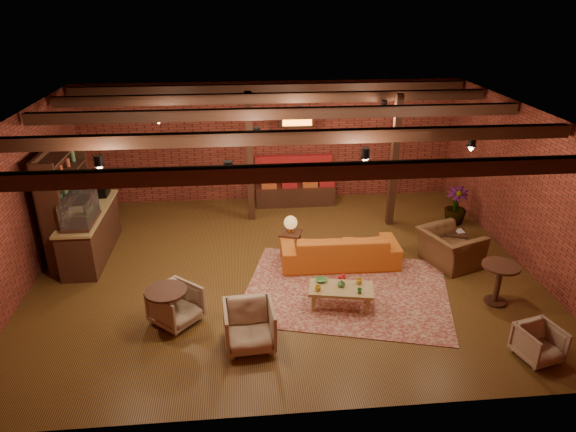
{
  "coord_description": "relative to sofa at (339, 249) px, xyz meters",
  "views": [
    {
      "loc": [
        -0.8,
        -9.32,
        5.35
      ],
      "look_at": [
        0.1,
        0.2,
        1.11
      ],
      "focal_mm": 32.0,
      "sensor_mm": 36.0,
      "label": 1
    }
  ],
  "objects": [
    {
      "name": "round_table_right",
      "position": [
        2.62,
        -1.72,
        0.17
      ],
      "size": [
        0.68,
        0.68,
        0.79
      ],
      "color": "black",
      "rests_on": "floor"
    },
    {
      "name": "round_table_left",
      "position": [
        -3.33,
        -1.91,
        0.14
      ],
      "size": [
        0.71,
        0.71,
        0.74
      ],
      "color": "black",
      "rests_on": "floor"
    },
    {
      "name": "plant_counter",
      "position": [
        -5.18,
        1.11,
        0.86
      ],
      "size": [
        0.35,
        0.39,
        0.3
      ],
      "primitive_type": "imported",
      "color": "#337F33",
      "rests_on": "service_counter"
    },
    {
      "name": "side_table_book",
      "position": [
        2.62,
        0.29,
        0.11
      ],
      "size": [
        0.54,
        0.54,
        0.52
      ],
      "rotation": [
        0.0,
        0.0,
        -0.22
      ],
      "color": "black",
      "rests_on": "floor"
    },
    {
      "name": "wall_back",
      "position": [
        -1.18,
        3.91,
        1.24
      ],
      "size": [
        10.0,
        0.02,
        3.2
      ],
      "primitive_type": "cube",
      "color": "maroon",
      "rests_on": "ground"
    },
    {
      "name": "plant_tall",
      "position": [
        3.22,
        1.76,
        1.06
      ],
      "size": [
        2.06,
        2.06,
        2.83
      ],
      "primitive_type": "imported",
      "rotation": [
        0.0,
        0.0,
        -0.38
      ],
      "color": "#4C7F4C",
      "rests_on": "floor"
    },
    {
      "name": "side_table_lamp",
      "position": [
        -0.98,
        0.51,
        0.34
      ],
      "size": [
        0.55,
        0.55,
        0.92
      ],
      "rotation": [
        0.0,
        0.0,
        -0.29
      ],
      "color": "black",
      "rests_on": "floor"
    },
    {
      "name": "wall_front",
      "position": [
        -1.18,
        -4.09,
        1.24
      ],
      "size": [
        10.0,
        0.02,
        3.2
      ],
      "primitive_type": "cube",
      "color": "maroon",
      "rests_on": "ground"
    },
    {
      "name": "rug",
      "position": [
        -0.04,
        -1.05,
        -0.35
      ],
      "size": [
        4.46,
        3.82,
        0.01
      ],
      "primitive_type": "cube",
      "rotation": [
        0.0,
        0.0,
        -0.26
      ],
      "color": "maroon",
      "rests_on": "floor"
    },
    {
      "name": "floor",
      "position": [
        -1.18,
        -0.09,
        -0.36
      ],
      "size": [
        10.0,
        10.0,
        0.0
      ],
      "primitive_type": "plane",
      "color": "#36220D",
      "rests_on": "ground"
    },
    {
      "name": "ceiling_pipe",
      "position": [
        -1.18,
        1.51,
        2.49
      ],
      "size": [
        9.6,
        0.12,
        0.12
      ],
      "primitive_type": "cylinder",
      "rotation": [
        0.0,
        1.57,
        0.0
      ],
      "color": "black",
      "rests_on": "ceiling"
    },
    {
      "name": "coffee_table",
      "position": [
        -0.28,
        -1.57,
        -0.0
      ],
      "size": [
        1.25,
        0.79,
        0.65
      ],
      "rotation": [
        0.0,
        0.0,
        -0.2
      ],
      "color": "olive",
      "rests_on": "floor"
    },
    {
      "name": "wall_right",
      "position": [
        3.82,
        -0.09,
        1.24
      ],
      "size": [
        0.02,
        8.0,
        3.2
      ],
      "primitive_type": "cube",
      "color": "maroon",
      "rests_on": "ground"
    },
    {
      "name": "armchair_a",
      "position": [
        -3.21,
        -1.79,
        0.02
      ],
      "size": [
        0.99,
        0.99,
        0.75
      ],
      "primitive_type": "imported",
      "rotation": [
        0.0,
        0.0,
        0.84
      ],
      "color": "beige",
      "rests_on": "floor"
    },
    {
      "name": "wall_left",
      "position": [
        -6.18,
        -0.09,
        1.24
      ],
      "size": [
        0.02,
        8.0,
        3.2
      ],
      "primitive_type": "cube",
      "color": "maroon",
      "rests_on": "ground"
    },
    {
      "name": "service_sign",
      "position": [
        -0.58,
        3.01,
        1.99
      ],
      "size": [
        0.86,
        0.06,
        0.3
      ],
      "primitive_type": "cube",
      "color": "orange",
      "rests_on": "ceiling"
    },
    {
      "name": "armchair_b",
      "position": [
        -1.95,
        -2.54,
        0.05
      ],
      "size": [
        0.85,
        0.81,
        0.82
      ],
      "primitive_type": "imported",
      "rotation": [
        0.0,
        0.0,
        0.07
      ],
      "color": "beige",
      "rests_on": "floor"
    },
    {
      "name": "ceiling_spotlights",
      "position": [
        -1.18,
        -0.09,
        2.5
      ],
      "size": [
        6.4,
        4.4,
        0.28
      ],
      "primitive_type": null,
      "color": "black",
      "rests_on": "ceiling"
    },
    {
      "name": "post_right",
      "position": [
        1.62,
        1.91,
        1.24
      ],
      "size": [
        0.16,
        0.16,
        3.2
      ],
      "primitive_type": "cube",
      "color": "black",
      "rests_on": "ground"
    },
    {
      "name": "ceiling",
      "position": [
        -1.18,
        -0.09,
        2.84
      ],
      "size": [
        10.0,
        8.0,
        0.02
      ],
      "primitive_type": "cube",
      "color": "black",
      "rests_on": "wall_back"
    },
    {
      "name": "shelving_hutch",
      "position": [
        -5.68,
        1.01,
        0.84
      ],
      "size": [
        0.52,
        2.0,
        2.4
      ],
      "primitive_type": null,
      "color": "black",
      "rests_on": "ground"
    },
    {
      "name": "sofa",
      "position": [
        0.0,
        0.0,
        0.0
      ],
      "size": [
        2.47,
        1.0,
        0.72
      ],
      "primitive_type": "imported",
      "rotation": [
        0.0,
        0.0,
        3.12
      ],
      "color": "#BF5C1A",
      "rests_on": "floor"
    },
    {
      "name": "armchair_far",
      "position": [
        2.55,
        -3.29,
        -0.04
      ],
      "size": [
        0.73,
        0.7,
        0.63
      ],
      "primitive_type": "imported",
      "rotation": [
        0.0,
        0.0,
        0.25
      ],
      "color": "beige",
      "rests_on": "floor"
    },
    {
      "name": "armchair_right",
      "position": [
        2.31,
        -0.21,
        0.15
      ],
      "size": [
        1.11,
        1.34,
        1.01
      ],
      "primitive_type": "imported",
      "rotation": [
        0.0,
        0.0,
        1.93
      ],
      "color": "brown",
      "rests_on": "floor"
    },
    {
      "name": "ceiling_beams",
      "position": [
        -1.18,
        -0.09,
        2.72
      ],
      "size": [
        9.8,
        6.4,
        0.22
      ],
      "primitive_type": null,
      "color": "black",
      "rests_on": "ceiling"
    },
    {
      "name": "banquette",
      "position": [
        -0.58,
        3.46,
        0.14
      ],
      "size": [
        2.1,
        0.7,
        1.0
      ],
      "primitive_type": null,
      "color": "#A21B1D",
      "rests_on": "ground"
    },
    {
      "name": "service_counter",
      "position": [
        -5.28,
        0.91,
        0.44
      ],
      "size": [
        0.8,
        2.5,
        1.6
      ],
      "primitive_type": null,
      "color": "black",
      "rests_on": "ground"
    },
    {
      "name": "post_left",
      "position": [
        -1.78,
        2.51,
        1.24
      ],
      "size": [
        0.16,
        0.16,
        3.2
      ],
      "primitive_type": "cube",
      "color": "black",
      "rests_on": "ground"
    }
  ]
}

